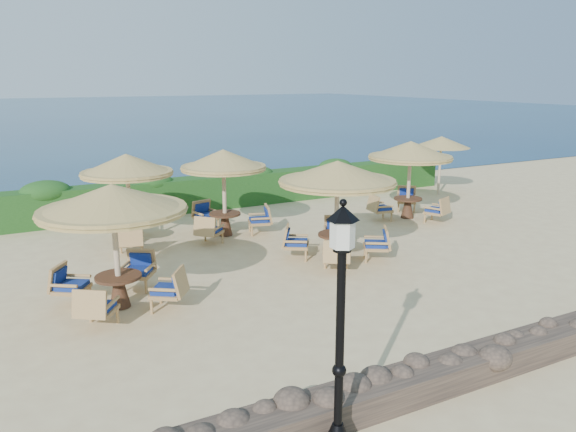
{
  "coord_description": "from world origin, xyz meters",
  "views": [
    {
      "loc": [
        -8.29,
        -12.09,
        4.75
      ],
      "look_at": [
        -1.86,
        0.19,
        1.3
      ],
      "focal_mm": 35.0,
      "sensor_mm": 36.0,
      "label": 1
    }
  ],
  "objects": [
    {
      "name": "cafe_set_1",
      "position": [
        -0.52,
        -0.01,
        1.89
      ],
      "size": [
        3.08,
        3.08,
        2.65
      ],
      "color": "beige",
      "rests_on": "ground"
    },
    {
      "name": "cafe_set_2",
      "position": [
        -5.05,
        3.88,
        1.97
      ],
      "size": [
        2.59,
        2.89,
        2.65
      ],
      "color": "beige",
      "rests_on": "ground"
    },
    {
      "name": "cafe_set_4",
      "position": [
        4.09,
        2.66,
        1.92
      ],
      "size": [
        2.85,
        2.85,
        2.65
      ],
      "color": "beige",
      "rests_on": "ground"
    },
    {
      "name": "cafe_set_3",
      "position": [
        -2.28,
        3.53,
        1.86
      ],
      "size": [
        2.73,
        2.73,
        2.65
      ],
      "color": "beige",
      "rests_on": "ground"
    },
    {
      "name": "stone_wall",
      "position": [
        0.0,
        -6.2,
        0.22
      ],
      "size": [
        15.0,
        0.65,
        0.44
      ],
      "primitive_type": "cube",
      "color": "brown",
      "rests_on": "ground"
    },
    {
      "name": "hedge",
      "position": [
        0.0,
        7.2,
        0.6
      ],
      "size": [
        18.0,
        0.9,
        1.2
      ],
      "primitive_type": "cube",
      "color": "#174215",
      "rests_on": "ground"
    },
    {
      "name": "cafe_set_0",
      "position": [
        -6.3,
        -0.62,
        1.88
      ],
      "size": [
        3.03,
        3.03,
        2.65
      ],
      "color": "beige",
      "rests_on": "ground"
    },
    {
      "name": "extra_parasol",
      "position": [
        7.8,
        5.2,
        2.17
      ],
      "size": [
        2.3,
        2.3,
        2.41
      ],
      "color": "beige",
      "rests_on": "ground"
    },
    {
      "name": "sea",
      "position": [
        0.0,
        70.0,
        0.0
      ],
      "size": [
        160.0,
        160.0,
        0.0
      ],
      "primitive_type": "plane",
      "color": "#0B2749",
      "rests_on": "ground"
    },
    {
      "name": "ground",
      "position": [
        0.0,
        0.0,
        0.0
      ],
      "size": [
        120.0,
        120.0,
        0.0
      ],
      "primitive_type": "plane",
      "color": "beige",
      "rests_on": "ground"
    },
    {
      "name": "lamp_post",
      "position": [
        -4.8,
        -6.8,
        1.55
      ],
      "size": [
        0.44,
        0.44,
        3.31
      ],
      "color": "black",
      "rests_on": "ground"
    }
  ]
}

